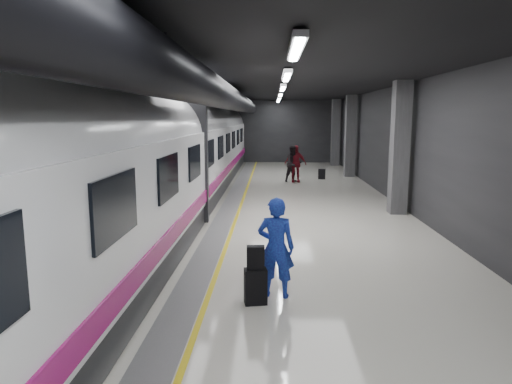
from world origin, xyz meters
TOP-DOWN VIEW (x-y plane):
  - ground at (0.00, 0.00)m, footprint 40.00×40.00m
  - platform_hall at (-0.29, 0.96)m, footprint 10.02×40.02m
  - train at (-3.25, -0.00)m, footprint 3.05×38.00m
  - traveler_main at (0.30, -5.60)m, footprint 0.74×0.54m
  - suitcase_main at (-0.06, -5.96)m, footprint 0.43×0.32m
  - shoulder_bag at (-0.06, -5.95)m, footprint 0.32×0.18m
  - traveler_far_a at (1.31, 9.60)m, footprint 1.13×1.03m
  - traveler_far_b at (1.41, 9.64)m, footprint 1.14×0.54m
  - suitcase_far at (2.89, 10.75)m, footprint 0.41×0.30m

SIDE VIEW (x-z plane):
  - ground at x=0.00m, z-range 0.00..0.00m
  - suitcase_far at x=2.89m, z-range 0.00..0.55m
  - suitcase_main at x=-0.06m, z-range 0.00..0.64m
  - shoulder_bag at x=-0.06m, z-range 0.64..1.06m
  - traveler_main at x=0.30m, z-range 0.00..1.87m
  - traveler_far_a at x=1.31m, z-range 0.00..1.88m
  - traveler_far_b at x=1.41m, z-range 0.00..1.89m
  - train at x=-3.25m, z-range 0.04..4.09m
  - platform_hall at x=-0.29m, z-range 1.28..5.79m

